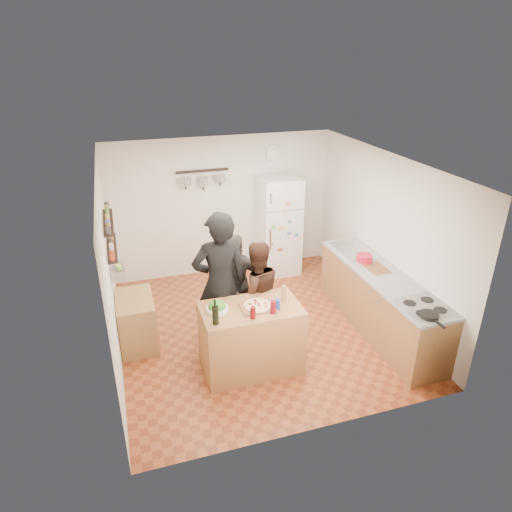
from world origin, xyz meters
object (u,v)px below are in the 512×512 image
object	(u,v)px
salad_bowl	(217,309)
salt_canister	(277,304)
person_back	(237,283)
pepper_mill	(284,294)
fridge	(278,226)
skillet	(429,315)
wall_clock	(273,153)
prep_island	(251,338)
person_center	(256,294)
person_left	(220,284)
counter_run	(380,302)
wine_bottle	(215,315)
red_bowl	(364,258)
side_table	(137,321)

from	to	relation	value
salad_bowl	salt_canister	xyz separation A→B (m)	(0.72, -0.17, 0.04)
person_back	pepper_mill	bearing A→B (deg)	130.62
fridge	skillet	bearing A→B (deg)	-79.36
salad_bowl	wall_clock	bearing A→B (deg)	58.89
prep_island	person_center	world-z (taller)	person_center
person_left	person_center	world-z (taller)	person_left
counter_run	fridge	distance (m)	2.46
salt_canister	person_center	size ratio (longest dim) A/B	0.08
pepper_mill	salt_canister	size ratio (longest dim) A/B	1.39
pepper_mill	salad_bowl	bearing A→B (deg)	180.00
pepper_mill	person_left	size ratio (longest dim) A/B	0.09
pepper_mill	person_left	world-z (taller)	person_left
pepper_mill	skillet	xyz separation A→B (m)	(1.52, -0.91, -0.06)
salt_canister	wall_clock	size ratio (longest dim) A/B	0.42
salad_bowl	salt_canister	distance (m)	0.74
salad_bowl	skillet	distance (m)	2.55
wine_bottle	counter_run	bearing A→B (deg)	11.37
salt_canister	person_center	bearing A→B (deg)	95.56
pepper_mill	person_center	xyz separation A→B (m)	(-0.21, 0.49, -0.23)
prep_island	red_bowl	bearing A→B (deg)	20.45
red_bowl	side_table	world-z (taller)	red_bowl
wine_bottle	person_left	world-z (taller)	person_left
wine_bottle	pepper_mill	xyz separation A→B (m)	(0.95, 0.27, -0.03)
person_center	person_back	distance (m)	0.47
pepper_mill	person_back	xyz separation A→B (m)	(-0.36, 0.94, -0.25)
salad_bowl	side_table	size ratio (longest dim) A/B	0.34
pepper_mill	person_center	bearing A→B (deg)	113.65
skillet	fridge	size ratio (longest dim) A/B	0.13
skillet	fridge	xyz separation A→B (m)	(-0.65, 3.46, -0.04)
red_bowl	pepper_mill	bearing A→B (deg)	-155.86
counter_run	fridge	size ratio (longest dim) A/B	1.46
salt_canister	wall_clock	bearing A→B (deg)	71.56
wine_bottle	person_back	bearing A→B (deg)	64.01
counter_run	prep_island	bearing A→B (deg)	-171.85
wine_bottle	wall_clock	bearing A→B (deg)	60.01
salad_bowl	side_table	bearing A→B (deg)	135.49
salad_bowl	person_back	xyz separation A→B (m)	(0.51, 0.94, -0.19)
salad_bowl	salt_canister	size ratio (longest dim) A/B	2.15
red_bowl	wine_bottle	bearing A→B (deg)	-158.88
person_center	red_bowl	distance (m)	1.80
salt_canister	red_bowl	xyz separation A→B (m)	(1.72, 0.87, -0.00)
salt_canister	wall_clock	xyz separation A→B (m)	(1.02, 3.05, 1.18)
red_bowl	person_left	bearing A→B (deg)	-174.58
salt_canister	wall_clock	distance (m)	3.42
salt_canister	counter_run	xyz separation A→B (m)	(1.77, 0.42, -0.52)
person_center	side_table	world-z (taller)	person_center
skillet	wall_clock	distance (m)	4.03
salt_canister	side_table	xyz separation A→B (m)	(-1.67, 1.11, -0.61)
wine_bottle	person_left	bearing A→B (deg)	72.43
person_center	counter_run	world-z (taller)	person_center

